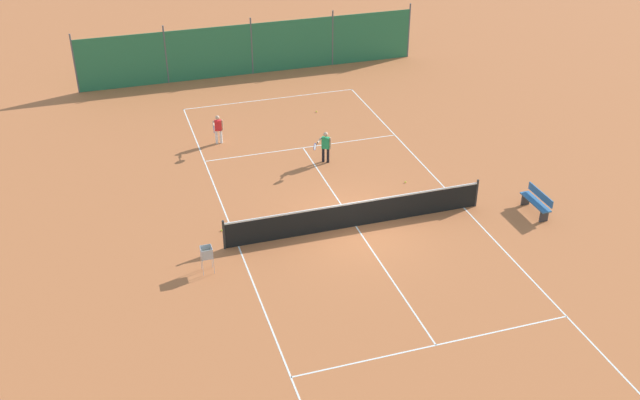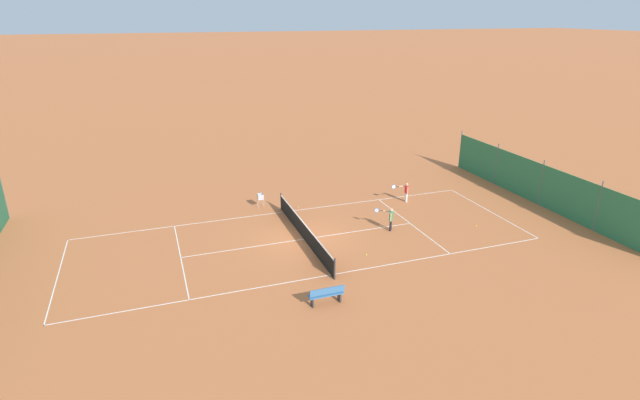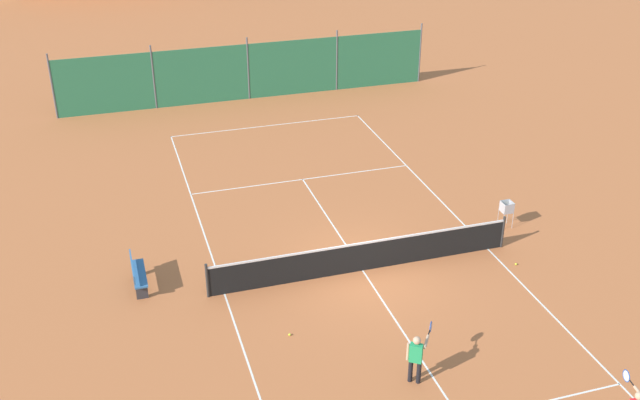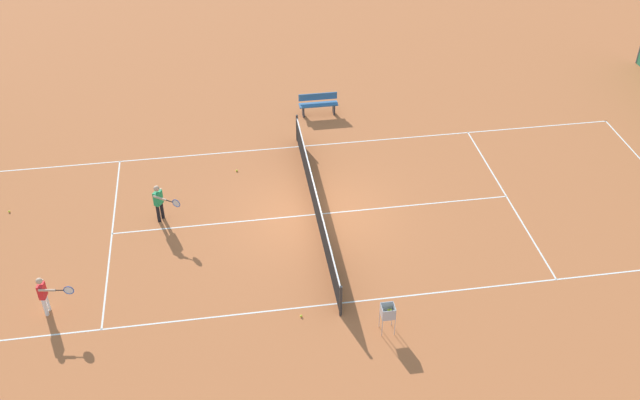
{
  "view_description": "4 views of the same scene",
  "coord_description": "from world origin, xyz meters",
  "px_view_note": "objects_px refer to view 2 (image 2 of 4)",
  "views": [
    {
      "loc": [
        7.72,
        20.34,
        13.62
      ],
      "look_at": [
        1.2,
        -0.26,
        1.1
      ],
      "focal_mm": 42.0,
      "sensor_mm": 36.0,
      "label": 1
    },
    {
      "loc": [
        -23.08,
        7.26,
        11.36
      ],
      "look_at": [
        1.58,
        -1.47,
        1.49
      ],
      "focal_mm": 28.0,
      "sensor_mm": 36.0,
      "label": 2
    },
    {
      "loc": [
        -6.64,
        -17.32,
        11.95
      ],
      "look_at": [
        -0.57,
        2.39,
        1.23
      ],
      "focal_mm": 42.0,
      "sensor_mm": 36.0,
      "label": 3
    },
    {
      "loc": [
        18.8,
        -2.77,
        14.65
      ],
      "look_at": [
        0.4,
        0.08,
        0.86
      ],
      "focal_mm": 42.0,
      "sensor_mm": 36.0,
      "label": 4
    }
  ],
  "objects_px": {
    "tennis_net": "(304,231)",
    "ball_hopper": "(260,198)",
    "player_near_baseline": "(390,217)",
    "player_far_baseline": "(406,191)",
    "tennis_ball_near_corner": "(366,255)",
    "tennis_ball_alley_right": "(476,226)",
    "courtside_bench": "(326,295)",
    "tennis_ball_far_corner": "(298,207)"
  },
  "relations": [
    {
      "from": "tennis_net",
      "to": "ball_hopper",
      "type": "xyz_separation_m",
      "value": [
        5.3,
        1.11,
        0.15
      ]
    },
    {
      "from": "player_near_baseline",
      "to": "player_far_baseline",
      "type": "bearing_deg",
      "value": -38.92
    },
    {
      "from": "player_near_baseline",
      "to": "tennis_ball_near_corner",
      "type": "bearing_deg",
      "value": 133.49
    },
    {
      "from": "tennis_net",
      "to": "tennis_ball_alley_right",
      "type": "relative_size",
      "value": 139.09
    },
    {
      "from": "ball_hopper",
      "to": "courtside_bench",
      "type": "distance_m",
      "value": 11.64
    },
    {
      "from": "courtside_bench",
      "to": "tennis_ball_alley_right",
      "type": "bearing_deg",
      "value": -66.4
    },
    {
      "from": "tennis_net",
      "to": "courtside_bench",
      "type": "height_order",
      "value": "tennis_net"
    },
    {
      "from": "player_far_baseline",
      "to": "tennis_ball_alley_right",
      "type": "xyz_separation_m",
      "value": [
        -4.86,
        -1.9,
        -0.69
      ]
    },
    {
      "from": "tennis_ball_near_corner",
      "to": "tennis_ball_alley_right",
      "type": "distance_m",
      "value": 7.5
    },
    {
      "from": "player_far_baseline",
      "to": "tennis_ball_far_corner",
      "type": "distance_m",
      "value": 6.92
    },
    {
      "from": "player_near_baseline",
      "to": "ball_hopper",
      "type": "relative_size",
      "value": 1.47
    },
    {
      "from": "tennis_net",
      "to": "ball_hopper",
      "type": "distance_m",
      "value": 5.41
    },
    {
      "from": "player_near_baseline",
      "to": "tennis_ball_far_corner",
      "type": "relative_size",
      "value": 19.8
    },
    {
      "from": "player_far_baseline",
      "to": "tennis_ball_alley_right",
      "type": "distance_m",
      "value": 5.26
    },
    {
      "from": "player_far_baseline",
      "to": "ball_hopper",
      "type": "xyz_separation_m",
      "value": [
        2.06,
        8.96,
        -0.07
      ]
    },
    {
      "from": "player_far_baseline",
      "to": "tennis_ball_near_corner",
      "type": "relative_size",
      "value": 18.89
    },
    {
      "from": "player_near_baseline",
      "to": "tennis_ball_far_corner",
      "type": "distance_m",
      "value": 6.25
    },
    {
      "from": "player_far_baseline",
      "to": "tennis_ball_alley_right",
      "type": "bearing_deg",
      "value": -158.68
    },
    {
      "from": "tennis_ball_alley_right",
      "to": "ball_hopper",
      "type": "relative_size",
      "value": 0.07
    },
    {
      "from": "tennis_net",
      "to": "player_far_baseline",
      "type": "height_order",
      "value": "player_far_baseline"
    },
    {
      "from": "courtside_bench",
      "to": "tennis_ball_near_corner",
      "type": "bearing_deg",
      "value": -44.23
    },
    {
      "from": "tennis_net",
      "to": "tennis_ball_near_corner",
      "type": "height_order",
      "value": "tennis_net"
    },
    {
      "from": "tennis_net",
      "to": "player_near_baseline",
      "type": "xyz_separation_m",
      "value": [
        -0.46,
        -4.86,
        0.26
      ]
    },
    {
      "from": "player_far_baseline",
      "to": "tennis_ball_near_corner",
      "type": "xyz_separation_m",
      "value": [
        -6.08,
        5.5,
        -0.69
      ]
    },
    {
      "from": "player_near_baseline",
      "to": "tennis_ball_near_corner",
      "type": "distance_m",
      "value": 3.54
    },
    {
      "from": "player_near_baseline",
      "to": "tennis_ball_alley_right",
      "type": "xyz_separation_m",
      "value": [
        -1.17,
        -4.88,
        -0.73
      ]
    },
    {
      "from": "tennis_ball_near_corner",
      "to": "tennis_ball_far_corner",
      "type": "relative_size",
      "value": 1.0
    },
    {
      "from": "tennis_ball_alley_right",
      "to": "tennis_ball_far_corner",
      "type": "xyz_separation_m",
      "value": [
        6.08,
        8.67,
        0.0
      ]
    },
    {
      "from": "tennis_ball_near_corner",
      "to": "courtside_bench",
      "type": "xyz_separation_m",
      "value": [
        -3.5,
        3.4,
        0.42
      ]
    },
    {
      "from": "player_far_baseline",
      "to": "courtside_bench",
      "type": "height_order",
      "value": "player_far_baseline"
    },
    {
      "from": "tennis_ball_far_corner",
      "to": "courtside_bench",
      "type": "distance_m",
      "value": 11.01
    },
    {
      "from": "tennis_net",
      "to": "ball_hopper",
      "type": "height_order",
      "value": "tennis_net"
    },
    {
      "from": "player_far_baseline",
      "to": "player_near_baseline",
      "type": "relative_size",
      "value": 0.95
    },
    {
      "from": "ball_hopper",
      "to": "tennis_ball_far_corner",
      "type": "bearing_deg",
      "value": -111.17
    },
    {
      "from": "player_far_baseline",
      "to": "ball_hopper",
      "type": "height_order",
      "value": "player_far_baseline"
    },
    {
      "from": "player_near_baseline",
      "to": "ball_hopper",
      "type": "xyz_separation_m",
      "value": [
        5.76,
        5.97,
        -0.11
      ]
    },
    {
      "from": "tennis_ball_far_corner",
      "to": "ball_hopper",
      "type": "xyz_separation_m",
      "value": [
        0.84,
        2.18,
        0.62
      ]
    },
    {
      "from": "tennis_net",
      "to": "player_near_baseline",
      "type": "distance_m",
      "value": 4.89
    },
    {
      "from": "player_near_baseline",
      "to": "tennis_net",
      "type": "bearing_deg",
      "value": 84.57
    },
    {
      "from": "tennis_net",
      "to": "player_far_baseline",
      "type": "bearing_deg",
      "value": -67.6
    },
    {
      "from": "tennis_net",
      "to": "tennis_ball_near_corner",
      "type": "xyz_separation_m",
      "value": [
        -2.85,
        -2.34,
        -0.47
      ]
    },
    {
      "from": "tennis_net",
      "to": "tennis_ball_alley_right",
      "type": "bearing_deg",
      "value": -99.48
    }
  ]
}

